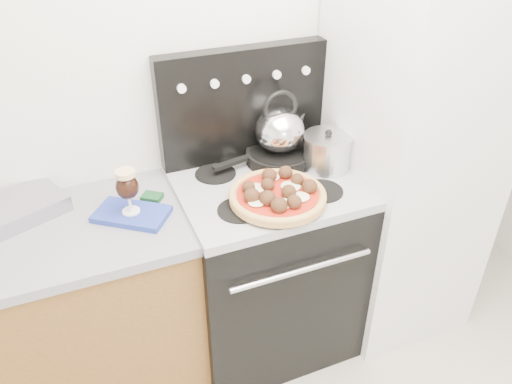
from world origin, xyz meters
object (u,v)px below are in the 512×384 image
stove_body (266,268)px  beer_glass (128,191)px  pizza_pan (277,201)px  skillet (279,156)px  pizza (278,194)px  tea_kettle (280,127)px  base_cabinet (17,335)px  fridge (408,149)px  stock_pot (327,153)px  oven_mitt (132,214)px

stove_body → beer_glass: bearing=180.0°
pizza_pan → skillet: skillet is taller
pizza → tea_kettle: 0.36m
pizza → skillet: pizza is taller
base_cabinet → fridge: (1.80, -0.05, 0.52)m
skillet → pizza_pan: bearing=-115.6°
pizza → skillet: (0.14, 0.30, -0.01)m
stove_body → beer_glass: (-0.57, 0.00, 0.58)m
beer_glass → pizza: (0.55, -0.15, -0.06)m
base_cabinet → tea_kettle: size_ratio=6.05×
base_cabinet → pizza: size_ratio=3.76×
stove_body → stock_pot: size_ratio=4.30×
pizza_pan → pizza: size_ratio=0.94×
fridge → oven_mitt: fridge is taller
fridge → pizza_pan: fridge is taller
fridge → tea_kettle: size_ratio=7.92×
pizza → stock_pot: size_ratio=1.89×
base_cabinet → skillet: size_ratio=4.84×
fridge → stove_body: bearing=178.0°
fridge → stock_pot: bearing=174.1°
fridge → tea_kettle: bearing=163.3°
skillet → tea_kettle: bearing=0.0°
stove_body → stock_pot: stock_pot is taller
base_cabinet → tea_kettle: bearing=5.7°
beer_glass → tea_kettle: bearing=12.0°
oven_mitt → tea_kettle: 0.74m
oven_mitt → beer_glass: (-0.00, 0.00, 0.11)m
stove_body → tea_kettle: (0.12, 0.15, 0.65)m
stove_body → skillet: skillet is taller
beer_glass → tea_kettle: tea_kettle is taller
pizza → fridge: bearing=9.9°
oven_mitt → pizza_pan: pizza_pan is taller
beer_glass → fridge: bearing=-1.1°
base_cabinet → stove_body: bearing=-1.3°
pizza → tea_kettle: size_ratio=1.61×
base_cabinet → stove_body: stove_body is taller
pizza_pan → tea_kettle: tea_kettle is taller
fridge → pizza_pan: (-0.72, -0.13, -0.02)m
stove_body → pizza_pan: pizza_pan is taller
base_cabinet → skillet: skillet is taller
beer_glass → tea_kettle: size_ratio=0.78×
stock_pot → pizza: bearing=-151.8°
stock_pot → tea_kettle: bearing=142.4°
oven_mitt → stock_pot: size_ratio=1.37×
stove_body → pizza: bearing=-97.7°
pizza_pan → tea_kettle: bearing=64.4°
stove_body → tea_kettle: 0.68m
oven_mitt → skillet: size_ratio=0.93×
skillet → stock_pot: (0.17, -0.13, 0.05)m
beer_glass → pizza_pan: beer_glass is taller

